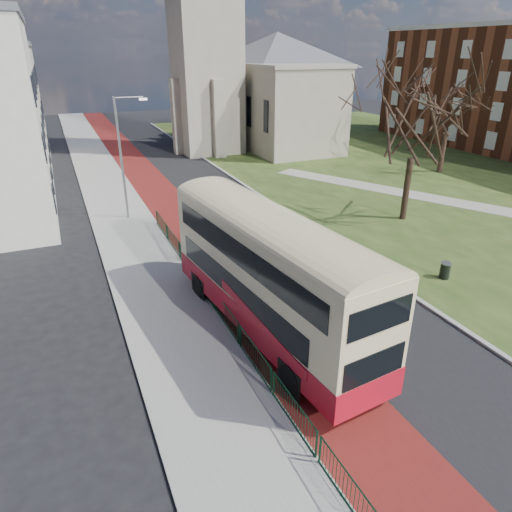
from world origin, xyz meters
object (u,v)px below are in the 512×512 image
streetlamp (123,153)px  winter_tree_near (418,106)px  bus (268,269)px  winter_tree_far (451,100)px  litter_bin (445,270)px

streetlamp → winter_tree_near: 19.18m
bus → winter_tree_near: size_ratio=1.13×
bus → winter_tree_far: winter_tree_far is taller
bus → streetlamp: bearing=93.5°
winter_tree_near → streetlamp: bearing=156.3°
bus → litter_bin: bus is taller
winter_tree_far → litter_bin: bearing=-133.1°
streetlamp → winter_tree_near: winter_tree_near is taller
streetlamp → bus: size_ratio=0.65×
streetlamp → winter_tree_near: (17.35, -7.61, 2.96)m
streetlamp → bus: 16.78m
streetlamp → litter_bin: streetlamp is taller
winter_tree_near → litter_bin: winter_tree_near is taller
streetlamp → litter_bin: size_ratio=9.27×
bus → litter_bin: 10.62m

